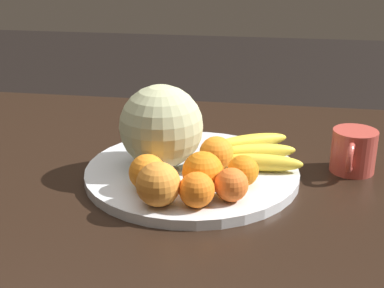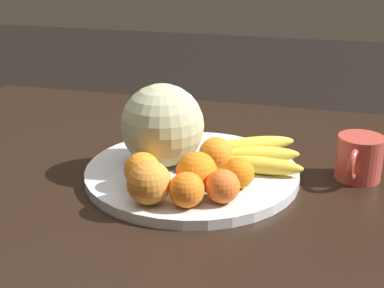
{
  "view_description": "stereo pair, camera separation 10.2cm",
  "coord_description": "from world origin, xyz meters",
  "px_view_note": "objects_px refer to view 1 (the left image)",
  "views": [
    {
      "loc": [
        -0.23,
        0.98,
        1.22
      ],
      "look_at": [
        -0.07,
        0.04,
        0.85
      ],
      "focal_mm": 50.0,
      "sensor_mm": 36.0,
      "label": 1
    },
    {
      "loc": [
        -0.33,
        0.96,
        1.22
      ],
      "look_at": [
        -0.07,
        0.04,
        0.85
      ],
      "focal_mm": 50.0,
      "sensor_mm": 36.0,
      "label": 2
    }
  ],
  "objects_px": {
    "ceramic_mug": "(353,151)",
    "fruit_bowl": "(192,172)",
    "melon": "(161,126)",
    "orange_back_left": "(197,190)",
    "orange_side_extra": "(216,153)",
    "orange_front_left": "(147,172)",
    "kitchen_table": "(162,212)",
    "banana_bunch": "(253,152)",
    "orange_back_right": "(231,185)",
    "orange_top_small": "(158,184)",
    "orange_front_right": "(203,172)",
    "orange_mid_center": "(243,171)",
    "produce_tag": "(197,180)"
  },
  "relations": [
    {
      "from": "kitchen_table",
      "to": "banana_bunch",
      "type": "bearing_deg",
      "value": -174.72
    },
    {
      "from": "kitchen_table",
      "to": "fruit_bowl",
      "type": "distance_m",
      "value": 0.15
    },
    {
      "from": "fruit_bowl",
      "to": "orange_top_small",
      "type": "distance_m",
      "value": 0.17
    },
    {
      "from": "orange_front_left",
      "to": "produce_tag",
      "type": "xyz_separation_m",
      "value": [
        -0.08,
        -0.05,
        -0.03
      ]
    },
    {
      "from": "orange_side_extra",
      "to": "orange_front_left",
      "type": "bearing_deg",
      "value": 44.41
    },
    {
      "from": "orange_front_right",
      "to": "ceramic_mug",
      "type": "bearing_deg",
      "value": -148.02
    },
    {
      "from": "orange_back_right",
      "to": "melon",
      "type": "bearing_deg",
      "value": -40.67
    },
    {
      "from": "fruit_bowl",
      "to": "melon",
      "type": "xyz_separation_m",
      "value": [
        0.06,
        -0.0,
        0.09
      ]
    },
    {
      "from": "banana_bunch",
      "to": "orange_mid_center",
      "type": "height_order",
      "value": "orange_mid_center"
    },
    {
      "from": "orange_front_left",
      "to": "produce_tag",
      "type": "relative_size",
      "value": 0.69
    },
    {
      "from": "orange_back_left",
      "to": "ceramic_mug",
      "type": "distance_m",
      "value": 0.36
    },
    {
      "from": "orange_back_right",
      "to": "ceramic_mug",
      "type": "height_order",
      "value": "ceramic_mug"
    },
    {
      "from": "kitchen_table",
      "to": "orange_back_right",
      "type": "bearing_deg",
      "value": 133.82
    },
    {
      "from": "orange_back_left",
      "to": "banana_bunch",
      "type": "bearing_deg",
      "value": -110.75
    },
    {
      "from": "ceramic_mug",
      "to": "fruit_bowl",
      "type": "bearing_deg",
      "value": 14.09
    },
    {
      "from": "orange_mid_center",
      "to": "orange_back_right",
      "type": "xyz_separation_m",
      "value": [
        0.01,
        0.06,
        0.0
      ]
    },
    {
      "from": "kitchen_table",
      "to": "fruit_bowl",
      "type": "height_order",
      "value": "fruit_bowl"
    },
    {
      "from": "melon",
      "to": "orange_back_left",
      "type": "height_order",
      "value": "melon"
    },
    {
      "from": "fruit_bowl",
      "to": "orange_mid_center",
      "type": "bearing_deg",
      "value": 149.42
    },
    {
      "from": "orange_mid_center",
      "to": "orange_back_left",
      "type": "bearing_deg",
      "value": 53.35
    },
    {
      "from": "orange_front_left",
      "to": "orange_mid_center",
      "type": "xyz_separation_m",
      "value": [
        -0.16,
        -0.04,
        -0.0
      ]
    },
    {
      "from": "orange_front_right",
      "to": "kitchen_table",
      "type": "bearing_deg",
      "value": -52.23
    },
    {
      "from": "orange_back_right",
      "to": "produce_tag",
      "type": "height_order",
      "value": "orange_back_right"
    },
    {
      "from": "kitchen_table",
      "to": "orange_top_small",
      "type": "xyz_separation_m",
      "value": [
        -0.04,
        0.2,
        0.16
      ]
    },
    {
      "from": "kitchen_table",
      "to": "orange_back_left",
      "type": "xyz_separation_m",
      "value": [
        -0.11,
        0.2,
        0.16
      ]
    },
    {
      "from": "produce_tag",
      "to": "kitchen_table",
      "type": "bearing_deg",
      "value": -61.77
    },
    {
      "from": "banana_bunch",
      "to": "orange_front_right",
      "type": "bearing_deg",
      "value": -132.68
    },
    {
      "from": "orange_front_right",
      "to": "orange_back_right",
      "type": "xyz_separation_m",
      "value": [
        -0.05,
        0.03,
        -0.01
      ]
    },
    {
      "from": "orange_front_right",
      "to": "orange_top_small",
      "type": "relative_size",
      "value": 0.96
    },
    {
      "from": "banana_bunch",
      "to": "ceramic_mug",
      "type": "distance_m",
      "value": 0.2
    },
    {
      "from": "ceramic_mug",
      "to": "banana_bunch",
      "type": "bearing_deg",
      "value": 4.81
    },
    {
      "from": "orange_back_left",
      "to": "orange_back_right",
      "type": "xyz_separation_m",
      "value": [
        -0.05,
        -0.03,
        -0.0
      ]
    },
    {
      "from": "orange_front_right",
      "to": "orange_back_left",
      "type": "bearing_deg",
      "value": 88.75
    },
    {
      "from": "melon",
      "to": "orange_front_right",
      "type": "distance_m",
      "value": 0.14
    },
    {
      "from": "kitchen_table",
      "to": "banana_bunch",
      "type": "xyz_separation_m",
      "value": [
        -0.19,
        -0.02,
        0.14
      ]
    },
    {
      "from": "orange_back_left",
      "to": "orange_top_small",
      "type": "height_order",
      "value": "orange_top_small"
    },
    {
      "from": "ceramic_mug",
      "to": "orange_mid_center",
      "type": "bearing_deg",
      "value": 33.66
    },
    {
      "from": "fruit_bowl",
      "to": "orange_side_extra",
      "type": "relative_size",
      "value": 6.26
    },
    {
      "from": "orange_back_left",
      "to": "kitchen_table",
      "type": "bearing_deg",
      "value": -61.82
    },
    {
      "from": "fruit_bowl",
      "to": "orange_side_extra",
      "type": "distance_m",
      "value": 0.06
    },
    {
      "from": "kitchen_table",
      "to": "orange_back_right",
      "type": "height_order",
      "value": "orange_back_right"
    },
    {
      "from": "kitchen_table",
      "to": "produce_tag",
      "type": "distance_m",
      "value": 0.19
    },
    {
      "from": "orange_mid_center",
      "to": "fruit_bowl",
      "type": "bearing_deg",
      "value": -30.58
    },
    {
      "from": "orange_top_small",
      "to": "produce_tag",
      "type": "bearing_deg",
      "value": -115.43
    },
    {
      "from": "orange_back_left",
      "to": "orange_side_extra",
      "type": "bearing_deg",
      "value": -95.04
    },
    {
      "from": "fruit_bowl",
      "to": "orange_side_extra",
      "type": "height_order",
      "value": "orange_side_extra"
    },
    {
      "from": "orange_front_left",
      "to": "ceramic_mug",
      "type": "xyz_separation_m",
      "value": [
        -0.37,
        -0.18,
        -0.01
      ]
    },
    {
      "from": "banana_bunch",
      "to": "produce_tag",
      "type": "height_order",
      "value": "banana_bunch"
    },
    {
      "from": "orange_front_left",
      "to": "orange_mid_center",
      "type": "bearing_deg",
      "value": -164.9
    },
    {
      "from": "kitchen_table",
      "to": "orange_front_right",
      "type": "relative_size",
      "value": 18.7
    }
  ]
}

